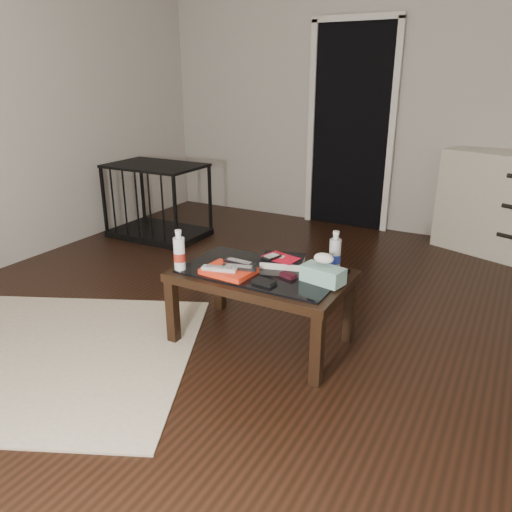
{
  "coord_description": "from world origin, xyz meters",
  "views": [
    {
      "loc": [
        1.23,
        -2.52,
        1.54
      ],
      "look_at": [
        -0.05,
        -0.17,
        0.55
      ],
      "focal_mm": 35.0,
      "sensor_mm": 36.0,
      "label": 1
    }
  ],
  "objects_px": {
    "pet_crate": "(158,213)",
    "water_bottle_right": "(335,251)",
    "water_bottle_left": "(179,250)",
    "tissue_box": "(323,275)",
    "textbook": "(283,261)",
    "coffee_table": "(262,281)"
  },
  "relations": [
    {
      "from": "pet_crate",
      "to": "water_bottle_right",
      "type": "bearing_deg",
      "value": -27.43
    },
    {
      "from": "water_bottle_left",
      "to": "tissue_box",
      "type": "xyz_separation_m",
      "value": [
        0.8,
        0.21,
        -0.07
      ]
    },
    {
      "from": "textbook",
      "to": "tissue_box",
      "type": "distance_m",
      "value": 0.34
    },
    {
      "from": "textbook",
      "to": "tissue_box",
      "type": "xyz_separation_m",
      "value": [
        0.31,
        -0.14,
        0.02
      ]
    },
    {
      "from": "pet_crate",
      "to": "water_bottle_left",
      "type": "height_order",
      "value": "pet_crate"
    },
    {
      "from": "water_bottle_left",
      "to": "water_bottle_right",
      "type": "bearing_deg",
      "value": 26.97
    },
    {
      "from": "coffee_table",
      "to": "textbook",
      "type": "bearing_deg",
      "value": 66.21
    },
    {
      "from": "pet_crate",
      "to": "water_bottle_right",
      "type": "xyz_separation_m",
      "value": [
        2.24,
        -1.16,
        0.35
      ]
    },
    {
      "from": "coffee_table",
      "to": "tissue_box",
      "type": "height_order",
      "value": "tissue_box"
    },
    {
      "from": "textbook",
      "to": "tissue_box",
      "type": "bearing_deg",
      "value": -39.98
    },
    {
      "from": "water_bottle_right",
      "to": "tissue_box",
      "type": "height_order",
      "value": "water_bottle_right"
    },
    {
      "from": "coffee_table",
      "to": "water_bottle_right",
      "type": "height_order",
      "value": "water_bottle_right"
    },
    {
      "from": "water_bottle_right",
      "to": "tissue_box",
      "type": "xyz_separation_m",
      "value": [
        0.0,
        -0.19,
        -0.07
      ]
    },
    {
      "from": "coffee_table",
      "to": "water_bottle_left",
      "type": "bearing_deg",
      "value": -154.01
    },
    {
      "from": "water_bottle_left",
      "to": "tissue_box",
      "type": "bearing_deg",
      "value": 15.01
    },
    {
      "from": "coffee_table",
      "to": "tissue_box",
      "type": "distance_m",
      "value": 0.39
    },
    {
      "from": "pet_crate",
      "to": "coffee_table",
      "type": "bearing_deg",
      "value": -35.98
    },
    {
      "from": "water_bottle_left",
      "to": "tissue_box",
      "type": "relative_size",
      "value": 1.03
    },
    {
      "from": "water_bottle_right",
      "to": "tissue_box",
      "type": "distance_m",
      "value": 0.2
    },
    {
      "from": "tissue_box",
      "to": "water_bottle_left",
      "type": "bearing_deg",
      "value": -153.75
    },
    {
      "from": "coffee_table",
      "to": "textbook",
      "type": "relative_size",
      "value": 4.0
    },
    {
      "from": "water_bottle_left",
      "to": "coffee_table",
      "type": "bearing_deg",
      "value": 25.99
    }
  ]
}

